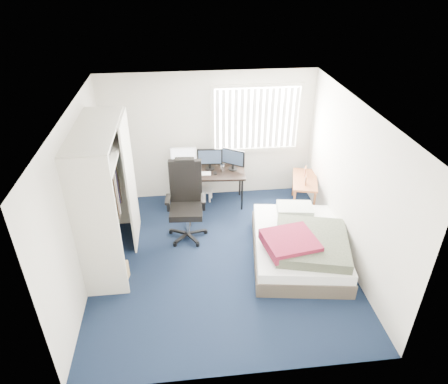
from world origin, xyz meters
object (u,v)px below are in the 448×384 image
object	(u,v)px
nightstand	(305,182)
bed	(300,245)
desk	(208,169)
office_chair	(187,208)

from	to	relation	value
nightstand	bed	distance (m)	1.61
desk	office_chair	distance (m)	1.12
desk	bed	size ratio (longest dim) A/B	0.70
office_chair	nightstand	xyz separation A→B (m)	(2.26, 0.64, 0.00)
desk	bed	xyz separation A→B (m)	(1.32, -1.88, -0.46)
desk	nightstand	distance (m)	1.86
desk	bed	bearing A→B (deg)	-54.94
nightstand	office_chair	bearing A→B (deg)	-164.07
desk	office_chair	world-z (taller)	office_chair
nightstand	desk	bearing A→B (deg)	168.58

